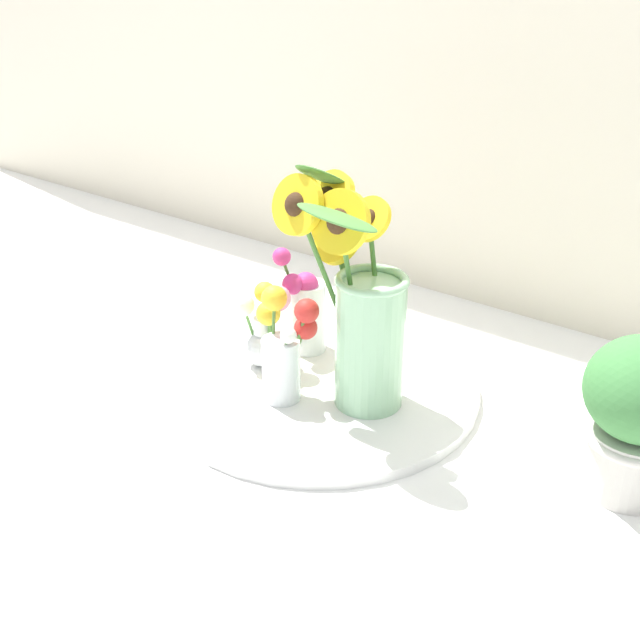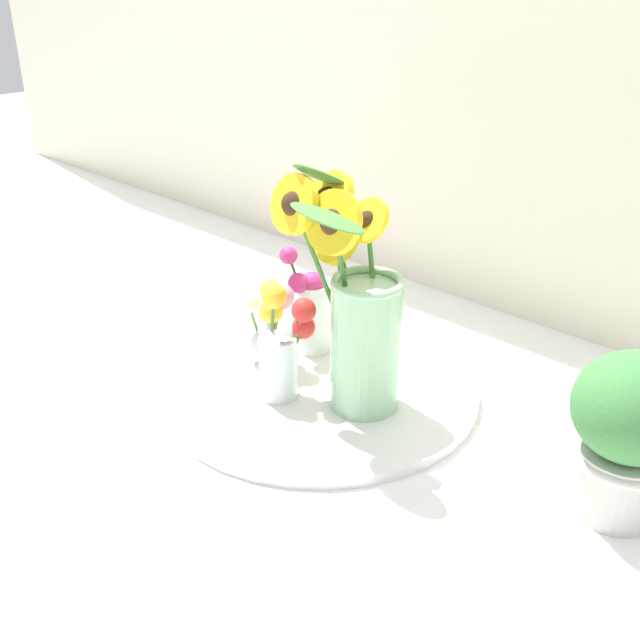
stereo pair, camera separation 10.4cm
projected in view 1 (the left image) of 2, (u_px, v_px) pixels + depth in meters
ground_plane at (312, 416)px, 1.11m from camera, size 6.00×6.00×0.00m
serving_tray at (320, 385)px, 1.17m from camera, size 0.49×0.49×0.02m
mason_jar_sunflowers at (360, 310)px, 1.06m from camera, size 0.20×0.16×0.36m
vase_small_center at (285, 350)px, 1.10m from camera, size 0.09×0.08×0.17m
vase_bulb_right at (265, 322)px, 1.18m from camera, size 0.09×0.07×0.14m
vase_small_back at (305, 308)px, 1.23m from camera, size 0.07×0.08×0.18m
potted_plant at (639, 411)px, 0.91m from camera, size 0.14×0.14×0.21m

